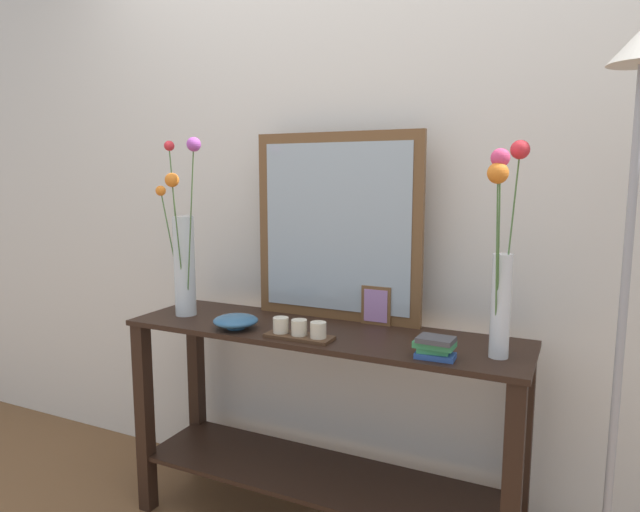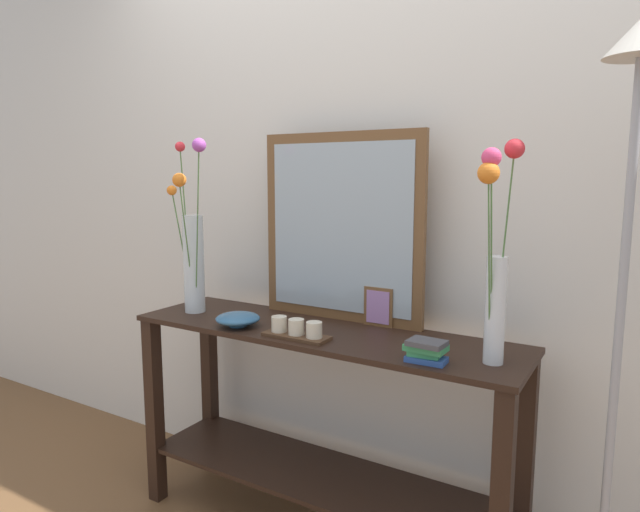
# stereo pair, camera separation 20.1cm
# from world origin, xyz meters

# --- Properties ---
(wall_back) EXTENTS (6.40, 0.08, 2.70)m
(wall_back) POSITION_xyz_m (0.00, 0.33, 1.35)
(wall_back) COLOR silver
(wall_back) RESTS_ON ground
(console_table) EXTENTS (1.50, 0.42, 0.81)m
(console_table) POSITION_xyz_m (0.00, 0.00, 0.50)
(console_table) COLOR black
(console_table) RESTS_ON ground
(mirror_leaning) EXTENTS (0.69, 0.03, 0.73)m
(mirror_leaning) POSITION_xyz_m (-0.01, 0.18, 1.18)
(mirror_leaning) COLOR brown
(mirror_leaning) RESTS_ON console_table
(tall_vase_left) EXTENTS (0.28, 0.18, 0.71)m
(tall_vase_left) POSITION_xyz_m (-0.59, -0.04, 1.07)
(tall_vase_left) COLOR silver
(tall_vase_left) RESTS_ON console_table
(vase_right) EXTENTS (0.11, 0.15, 0.67)m
(vase_right) POSITION_xyz_m (0.64, -0.06, 1.12)
(vase_right) COLOR silver
(vase_right) RESTS_ON console_table
(candle_tray) EXTENTS (0.24, 0.09, 0.07)m
(candle_tray) POSITION_xyz_m (-0.02, -0.13, 0.84)
(candle_tray) COLOR #472D1C
(candle_tray) RESTS_ON console_table
(picture_frame_small) EXTENTS (0.12, 0.01, 0.15)m
(picture_frame_small) POSITION_xyz_m (0.16, 0.16, 0.89)
(picture_frame_small) COLOR brown
(picture_frame_small) RESTS_ON console_table
(decorative_bowl) EXTENTS (0.17, 0.17, 0.05)m
(decorative_bowl) POSITION_xyz_m (-0.29, -0.12, 0.84)
(decorative_bowl) COLOR #2D5B84
(decorative_bowl) RESTS_ON console_table
(book_stack) EXTENTS (0.13, 0.10, 0.07)m
(book_stack) POSITION_xyz_m (0.46, -0.14, 0.85)
(book_stack) COLOR #2D519E
(book_stack) RESTS_ON console_table
(floor_lamp) EXTENTS (0.24, 0.24, 1.77)m
(floor_lamp) POSITION_xyz_m (0.97, -0.07, 1.19)
(floor_lamp) COLOR #9E9EA3
(floor_lamp) RESTS_ON ground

